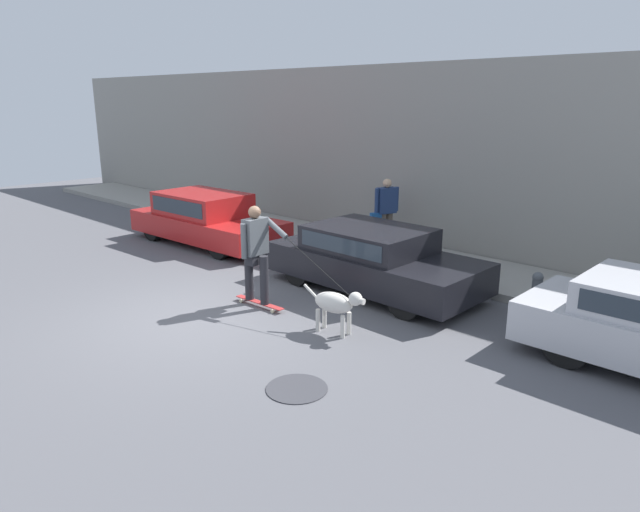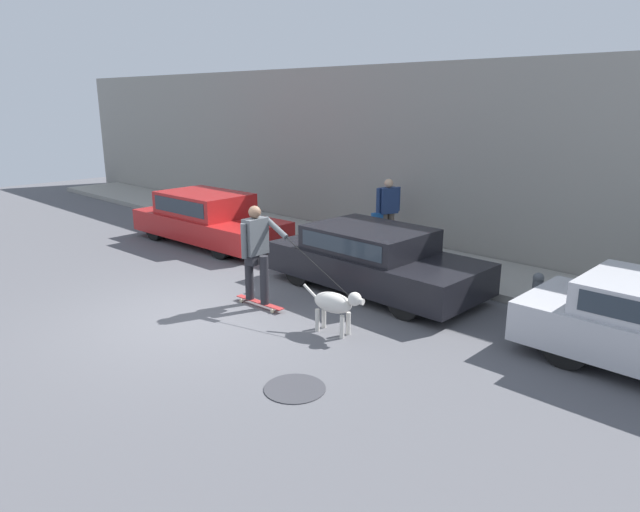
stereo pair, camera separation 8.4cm
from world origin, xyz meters
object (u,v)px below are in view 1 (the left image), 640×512
Objects in this scene: parked_car_1 at (373,260)px; pedestrian_with_bag at (386,210)px; parked_car_0 at (206,219)px; fire_hydrant at (536,293)px; skateboarder at (256,250)px; dog at (336,304)px.

parked_car_1 is 2.58× the size of pedestrian_with_bag.
fire_hydrant is at bearing 3.45° from parked_car_0.
skateboarder is 4.72m from fire_hydrant.
pedestrian_with_bag is (-0.56, 4.37, 0.01)m from skateboarder.
skateboarder is (-0.90, -2.08, 0.42)m from parked_car_1.
fire_hydrant is at bearing 16.44° from parked_car_1.
dog is at bearing 139.59° from pedestrian_with_bag.
pedestrian_with_bag is at bearing 160.50° from fire_hydrant.
fire_hydrant is (8.07, 0.79, -0.21)m from parked_car_0.
parked_car_0 is 1.65× the size of skateboarder.
skateboarder is at bearing -27.58° from parked_car_0.
dog is 0.70× the size of pedestrian_with_bag.
skateboarder is at bearing 173.87° from dog.
skateboarder is 4.41m from pedestrian_with_bag.
parked_car_0 is at bearing -174.44° from fire_hydrant.
parked_car_1 is at bearing -2.09° from parked_car_0.
skateboarder is at bearing -112.68° from parked_car_1.
skateboarder reaches higher than dog.
skateboarder reaches higher than parked_car_0.
parked_car_0 reaches higher than parked_car_1.
skateboarder is at bearing 118.40° from pedestrian_with_bag.
pedestrian_with_bag is (3.80, 2.29, 0.41)m from parked_car_0.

